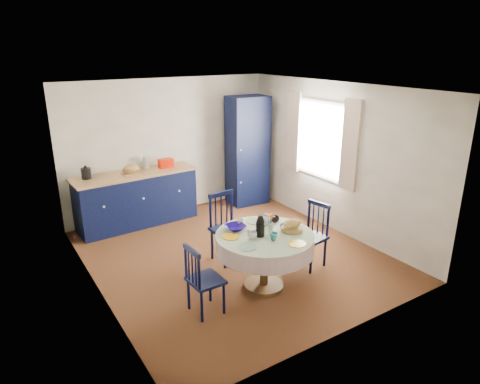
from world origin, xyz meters
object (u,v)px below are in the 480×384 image
at_px(chair_left, 203,279).
at_px(mug_d, 240,222).
at_px(chair_right, 311,235).
at_px(mug_c, 275,219).
at_px(chair_far, 227,227).
at_px(mug_a, 252,236).
at_px(pantry_cabinet, 247,151).
at_px(cobalt_bowl, 235,227).
at_px(dining_table, 265,243).
at_px(mug_b, 274,237).
at_px(kitchen_counter, 137,198).

height_order(chair_left, mug_d, chair_left).
bearing_deg(chair_right, mug_d, -114.20).
bearing_deg(mug_d, mug_c, -19.48).
distance_m(chair_far, chair_right, 1.23).
distance_m(chair_right, mug_a, 1.20).
distance_m(pantry_cabinet, cobalt_bowl, 3.14).
distance_m(dining_table, cobalt_bowl, 0.44).
bearing_deg(mug_c, dining_table, -143.90).
bearing_deg(dining_table, mug_d, 106.38).
relative_size(dining_table, chair_far, 1.24).
xyz_separation_m(pantry_cabinet, mug_b, (-1.62, -3.05, -0.26)).
distance_m(pantry_cabinet, chair_far, 2.56).
distance_m(chair_far, cobalt_bowl, 0.72).
bearing_deg(mug_d, pantry_cabinet, 54.71).
xyz_separation_m(chair_far, mug_d, (-0.11, -0.54, 0.29)).
height_order(chair_far, mug_c, chair_far).
distance_m(chair_far, mug_b, 1.18).
distance_m(pantry_cabinet, chair_left, 3.93).
relative_size(chair_far, mug_d, 10.63).
bearing_deg(mug_b, mug_c, 51.39).
bearing_deg(chair_right, cobalt_bowl, -108.82).
distance_m(pantry_cabinet, mug_a, 3.41).
xyz_separation_m(pantry_cabinet, chair_far, (-1.61, -1.90, -0.55)).
height_order(kitchen_counter, mug_b, kitchen_counter).
distance_m(dining_table, chair_left, 0.97).
bearing_deg(chair_far, chair_left, -135.47).
height_order(mug_b, mug_d, mug_b).
bearing_deg(chair_far, mug_b, -93.20).
bearing_deg(mug_a, chair_right, 8.44).
relative_size(mug_b, cobalt_bowl, 0.40).
bearing_deg(kitchen_counter, chair_right, -63.57).
height_order(mug_d, cobalt_bowl, mug_d).
relative_size(chair_left, chair_far, 0.86).
xyz_separation_m(mug_a, mug_c, (0.55, 0.27, 0.00)).
relative_size(chair_left, mug_d, 9.18).
bearing_deg(chair_left, mug_a, -88.00).
height_order(pantry_cabinet, mug_a, pantry_cabinet).
relative_size(chair_right, mug_c, 8.18).
height_order(mug_c, cobalt_bowl, mug_c).
bearing_deg(mug_d, kitchen_counter, 102.04).
distance_m(chair_right, mug_c, 0.68).
distance_m(chair_right, mug_d, 1.12).
bearing_deg(chair_left, mug_d, -61.62).
bearing_deg(cobalt_bowl, dining_table, -52.81).
xyz_separation_m(pantry_cabinet, chair_right, (-0.69, -2.70, -0.59)).
bearing_deg(mug_c, chair_right, -9.77).
distance_m(chair_left, mug_a, 0.82).
distance_m(kitchen_counter, cobalt_bowl, 2.68).
distance_m(kitchen_counter, pantry_cabinet, 2.35).
xyz_separation_m(pantry_cabinet, dining_table, (-1.61, -2.85, -0.43)).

